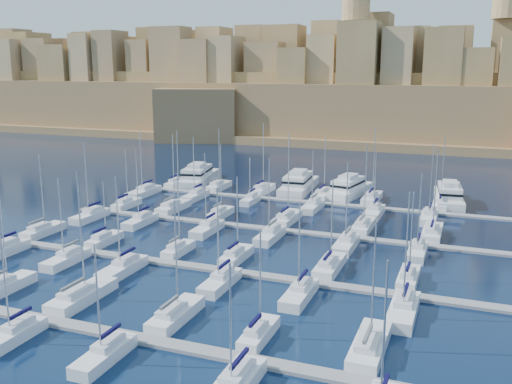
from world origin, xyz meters
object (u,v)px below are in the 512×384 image
at_px(motor_yacht_a, 198,176).
at_px(motor_yacht_b, 299,184).
at_px(sailboat_2, 82,296).
at_px(motor_yacht_d, 449,196).
at_px(sailboat_4, 259,333).
at_px(motor_yacht_c, 349,188).

distance_m(motor_yacht_a, motor_yacht_b, 26.13).
bearing_deg(sailboat_2, motor_yacht_d, 60.32).
bearing_deg(sailboat_4, motor_yacht_c, 94.33).
bearing_deg(sailboat_4, motor_yacht_b, 103.56).
bearing_deg(sailboat_4, motor_yacht_d, 77.47).
bearing_deg(motor_yacht_d, motor_yacht_c, -179.43).
relative_size(sailboat_2, motor_yacht_c, 0.94).
bearing_deg(sailboat_2, motor_yacht_a, 105.49).
height_order(motor_yacht_b, motor_yacht_c, same).
height_order(sailboat_2, motor_yacht_d, sailboat_2).
bearing_deg(motor_yacht_c, sailboat_4, -85.67).
height_order(sailboat_4, motor_yacht_b, sailboat_4).
relative_size(motor_yacht_a, motor_yacht_d, 1.13).
height_order(motor_yacht_a, motor_yacht_c, same).
relative_size(motor_yacht_b, motor_yacht_c, 1.10).
xyz_separation_m(sailboat_2, motor_yacht_d, (39.74, 69.73, 0.95)).
bearing_deg(motor_yacht_a, motor_yacht_d, -0.93).
xyz_separation_m(motor_yacht_c, motor_yacht_d, (21.22, 0.21, 0.00)).
bearing_deg(motor_yacht_b, motor_yacht_d, -1.37).
bearing_deg(motor_yacht_d, motor_yacht_a, 179.07).
distance_m(motor_yacht_a, motor_yacht_d, 59.34).
distance_m(sailboat_4, motor_yacht_c, 71.24).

